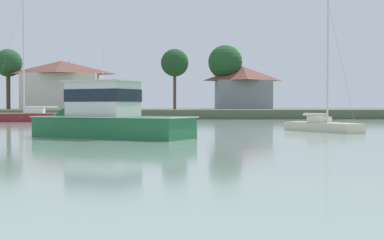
# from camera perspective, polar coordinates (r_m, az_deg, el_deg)

# --- Properties ---
(far_shore_bank) EXTENTS (212.85, 55.92, 1.18)m
(far_shore_bank) POSITION_cam_1_polar(r_m,az_deg,el_deg) (99.36, 3.20, 0.78)
(far_shore_bank) COLOR #4C563D
(far_shore_bank) RESTS_ON ground
(sailboat_cream) EXTENTS (3.91, 6.37, 8.80)m
(sailboat_cream) POSITION_cam_1_polar(r_m,az_deg,el_deg) (37.79, 12.92, -0.84)
(sailboat_cream) COLOR beige
(sailboat_cream) RESTS_ON ground
(cruiser_green) EXTENTS (9.76, 7.29, 5.64)m
(cruiser_green) POSITION_cam_1_polar(r_m,az_deg,el_deg) (30.42, -9.51, -0.38)
(cruiser_green) COLOR #236B3D
(cruiser_green) RESTS_ON ground
(sailboat_maroon) EXTENTS (8.95, 3.24, 14.00)m
(sailboat_maroon) POSITION_cam_1_polar(r_m,az_deg,el_deg) (62.55, -15.85, 0.08)
(sailboat_maroon) COLOR maroon
(sailboat_maroon) RESTS_ON ground
(shore_tree_left) EXTENTS (3.60, 3.60, 8.21)m
(shore_tree_left) POSITION_cam_1_polar(r_m,az_deg,el_deg) (99.90, -12.26, 4.50)
(shore_tree_left) COLOR brown
(shore_tree_left) RESTS_ON far_shore_bank
(shore_tree_inland_c) EXTENTS (4.38, 4.38, 9.50)m
(shore_tree_inland_c) POSITION_cam_1_polar(r_m,az_deg,el_deg) (94.36, -17.97, 5.40)
(shore_tree_inland_c) COLOR brown
(shore_tree_inland_c) RESTS_ON far_shore_bank
(shore_tree_center_right) EXTENTS (4.18, 4.18, 9.15)m
(shore_tree_center_right) POSITION_cam_1_polar(r_m,az_deg,el_deg) (86.33, -1.75, 5.73)
(shore_tree_center_right) COLOR brown
(shore_tree_center_right) RESTS_ON far_shore_bank
(shore_tree_far_left) EXTENTS (5.92, 5.92, 11.07)m
(shore_tree_far_left) POSITION_cam_1_polar(r_m,az_deg,el_deg) (98.89, 3.36, 5.79)
(shore_tree_far_left) COLOR brown
(shore_tree_far_left) RESTS_ON far_shore_bank
(cottage_behind_trees) EXTENTS (12.32, 7.82, 7.58)m
(cottage_behind_trees) POSITION_cam_1_polar(r_m,az_deg,el_deg) (91.34, -12.96, 3.51)
(cottage_behind_trees) COLOR silver
(cottage_behind_trees) RESTS_ON far_shore_bank
(cottage_hillside) EXTENTS (9.83, 8.12, 7.35)m
(cottage_hillside) POSITION_cam_1_polar(r_m,az_deg,el_deg) (98.62, 5.13, 3.32)
(cottage_hillside) COLOR gray
(cottage_hillside) RESTS_ON far_shore_bank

